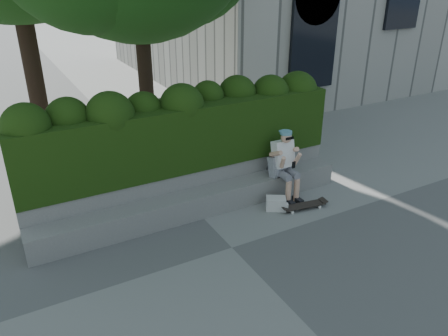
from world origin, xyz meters
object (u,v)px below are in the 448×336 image
skateboard (304,205)px  backpack_plaid (276,166)px  backpack_ground (276,203)px  person (285,162)px

skateboard → backpack_plaid: 0.93m
backpack_plaid → backpack_ground: (-0.28, -0.45, -0.54)m
person → skateboard: (0.05, -0.62, -0.68)m
backpack_ground → person: bearing=72.6°
person → backpack_ground: person is taller
backpack_ground → skateboard: bearing=3.4°
backpack_plaid → backpack_ground: 0.75m
skateboard → backpack_plaid: (-0.19, 0.70, 0.58)m
backpack_plaid → backpack_ground: size_ratio=1.13×
skateboard → backpack_ground: backpack_ground is taller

